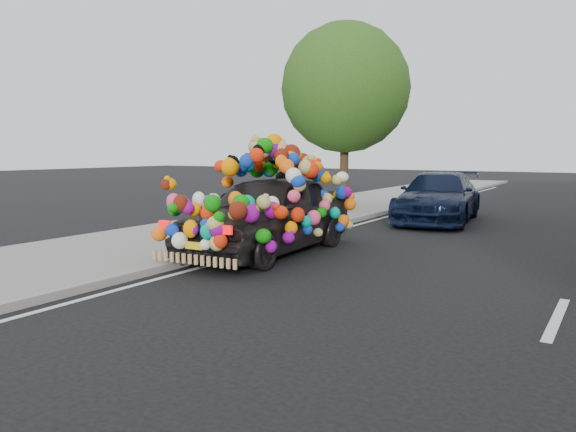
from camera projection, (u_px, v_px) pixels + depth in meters
ground at (298, 282)px, 8.60m from camera, size 100.00×100.00×0.00m
sidewalk at (106, 252)px, 10.82m from camera, size 4.00×60.00×0.12m
kerb at (183, 263)px, 9.81m from camera, size 0.15×60.00×0.13m
lane_markings at (557, 318)px, 6.74m from camera, size 6.00×50.00×0.01m
tree_near_sidewalk at (345, 88)px, 18.16m from camera, size 4.20×4.20×6.13m
plush_art_car at (268, 196)px, 11.01m from camera, size 2.36×4.83×2.20m
navy_sedan at (438, 197)px, 15.95m from camera, size 2.52×5.01×1.40m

